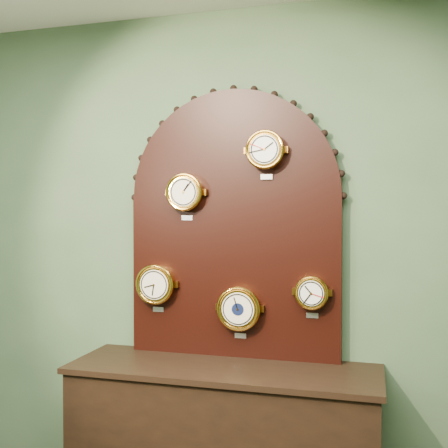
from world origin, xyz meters
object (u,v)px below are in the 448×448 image
(shop_counter, at_px, (223,447))
(hygrometer, at_px, (156,284))
(tide_clock, at_px, (312,293))
(roman_clock, at_px, (185,192))
(display_board, at_px, (233,215))
(arabic_clock, at_px, (265,150))
(barometer, at_px, (239,308))

(shop_counter, xyz_separation_m, hygrometer, (-0.44, 0.15, 0.83))
(shop_counter, relative_size, tide_clock, 6.86)
(roman_clock, height_order, hygrometer, roman_clock)
(display_board, distance_m, arabic_clock, 0.41)
(display_board, bearing_deg, roman_clock, -165.95)
(arabic_clock, height_order, hygrometer, arabic_clock)
(display_board, height_order, hygrometer, display_board)
(arabic_clock, xyz_separation_m, hygrometer, (-0.64, -0.00, -0.75))
(hygrometer, bearing_deg, display_board, 8.57)
(shop_counter, xyz_separation_m, barometer, (0.05, 0.15, 0.71))
(tide_clock, bearing_deg, hygrometer, -179.92)
(shop_counter, xyz_separation_m, arabic_clock, (0.20, 0.15, 1.58))
(tide_clock, bearing_deg, shop_counter, -160.92)
(shop_counter, height_order, tide_clock, tide_clock)
(roman_clock, distance_m, tide_clock, 0.89)
(hygrometer, bearing_deg, roman_clock, 0.13)
(roman_clock, bearing_deg, arabic_clock, 0.01)
(shop_counter, bearing_deg, tide_clock, 19.08)
(shop_counter, bearing_deg, arabic_clock, 38.17)
(arabic_clock, distance_m, barometer, 0.88)
(shop_counter, bearing_deg, display_board, 90.00)
(tide_clock, bearing_deg, arabic_clock, -179.81)
(arabic_clock, relative_size, tide_clock, 1.13)
(display_board, relative_size, barometer, 5.16)
(arabic_clock, distance_m, hygrometer, 0.99)
(display_board, relative_size, hygrometer, 5.44)
(display_board, xyz_separation_m, roman_clock, (-0.26, -0.07, 0.13))
(hygrometer, bearing_deg, barometer, -0.06)
(barometer, height_order, tide_clock, tide_clock)
(shop_counter, distance_m, arabic_clock, 1.60)
(display_board, xyz_separation_m, hygrometer, (-0.44, -0.07, -0.40))
(arabic_clock, relative_size, barometer, 0.89)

